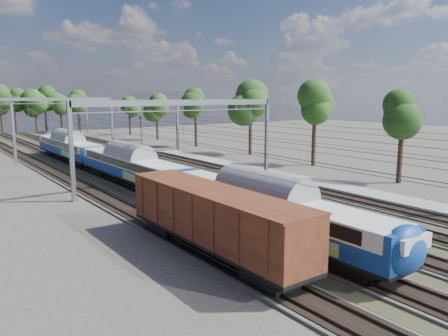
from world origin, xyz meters
TOP-DOWN VIEW (x-y plane):
  - track_bed at (-0.00, 45.00)m, footprint 21.00×130.00m
  - platform at (12.00, 20.00)m, footprint 3.00×70.00m
  - catenary at (0.33, 52.69)m, footprint 25.65×130.00m
  - tree_belt at (5.75, 94.57)m, footprint 40.02×99.52m
  - emu_train at (-4.50, 33.07)m, footprint 3.02×63.92m
  - freight_boxcar at (-9.00, 11.63)m, footprint 3.11×15.02m
  - worker at (2.43, 57.93)m, footprint 0.41×0.60m
  - signal_near at (1.64, 67.91)m, footprint 0.38×0.35m
  - signal_far at (12.68, 66.81)m, footprint 0.38×0.34m

SIDE VIEW (x-z plane):
  - track_bed at x=0.00m, z-range -0.07..0.27m
  - platform at x=12.00m, z-range 0.00..0.30m
  - worker at x=2.43m, z-range 0.00..1.60m
  - freight_boxcar at x=-9.00m, z-range 0.43..4.30m
  - emu_train at x=-4.50m, z-range 0.39..4.81m
  - signal_far at x=12.68m, z-range 0.75..6.42m
  - signal_near at x=1.64m, z-range 0.75..6.42m
  - catenary at x=0.33m, z-range 1.90..10.90m
  - tree_belt at x=5.75m, z-range 2.24..14.46m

